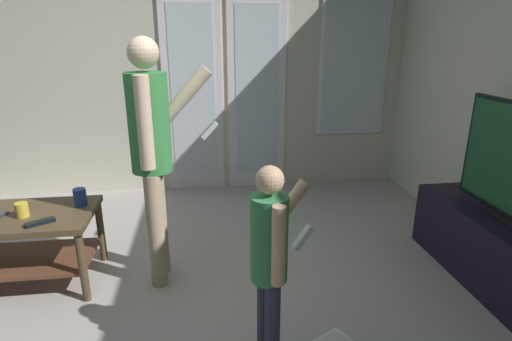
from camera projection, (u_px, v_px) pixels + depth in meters
The scene contains 9 objects.
ground_plane at pixel (120, 327), 2.39m from camera, with size 5.49×4.63×0.02m, color #A9A09B.
wall_back_with_doors at pixel (159, 58), 4.11m from camera, with size 5.49×0.09×2.87m.
coffee_table at pixel (12, 234), 2.67m from camera, with size 1.06×0.57×0.51m.
tv_stand at pixel (502, 256), 2.66m from camera, with size 0.41×1.48×0.48m.
person_adult at pixel (153, 144), 2.56m from camera, with size 0.56×0.43×1.60m.
person_child at pixel (271, 256), 1.87m from camera, with size 0.34×0.33×1.08m.
cup_near_edge at pixel (22, 210), 2.59m from camera, with size 0.08×0.08×0.09m, color gold.
cup_by_laptop at pixel (80, 197), 2.76m from camera, with size 0.08×0.08×0.12m, color #244295.
tv_remote_black at pixel (40, 222), 2.50m from camera, with size 0.17×0.05×0.02m, color black.
Camera 1 is at (0.53, -2.07, 1.60)m, focal length 28.71 mm.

